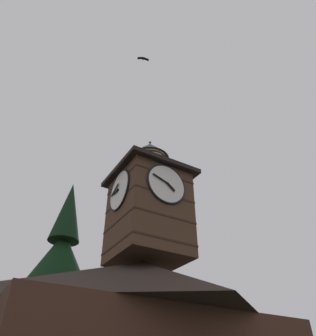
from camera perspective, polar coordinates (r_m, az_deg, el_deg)
The scene contains 4 objects.
clock_tower at distance 17.75m, azimuth -1.64°, elevation -6.58°, with size 4.26×4.26×7.69m.
pine_tree_behind at distance 22.61m, azimuth -18.50°, elevation -23.16°, with size 7.21×7.21×14.91m.
moon at distance 63.77m, azimuth -9.55°, elevation -26.80°, with size 2.06×2.06×2.06m.
flying_bird_high at distance 20.81m, azimuth -2.65°, elevation 18.79°, with size 0.71×0.36×0.13m.
Camera 1 is at (7.56, 11.09, 1.65)m, focal length 34.42 mm.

